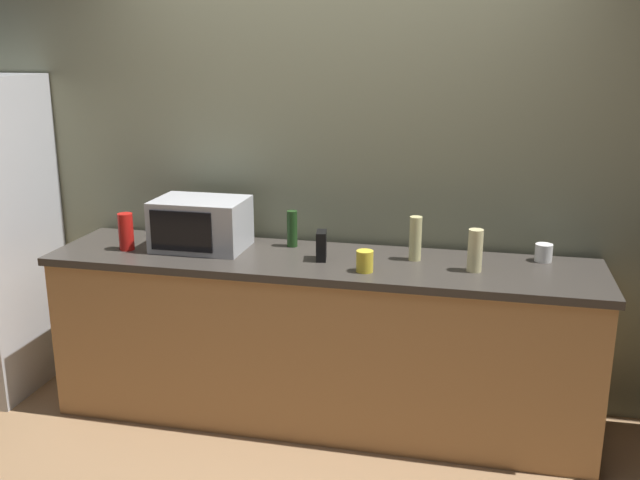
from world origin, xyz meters
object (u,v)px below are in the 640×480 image
object	(u,v)px
bottle_hot_sauce	(126,232)
bottle_vinegar	(415,238)
bottle_wine	(292,229)
bottle_hand_soap	(475,250)
microwave	(201,224)
cordless_phone	(321,246)
mug_white	(544,253)
mug_yellow	(365,261)

from	to	relation	value
bottle_hot_sauce	bottle_vinegar	distance (m)	1.53
bottle_wine	bottle_hand_soap	distance (m)	1.00
bottle_wine	bottle_hand_soap	xyz separation A→B (m)	(0.97, -0.22, 0.01)
microwave	bottle_hot_sauce	size ratio (longest dim) A/B	2.42
bottle_vinegar	bottle_wine	xyz separation A→B (m)	(-0.67, 0.10, -0.01)
cordless_phone	bottle_hot_sauce	size ratio (longest dim) A/B	0.76
bottle_vinegar	bottle_hand_soap	size ratio (longest dim) A/B	1.09
cordless_phone	mug_white	distance (m)	1.13
bottle_wine	microwave	bearing A→B (deg)	-162.88
microwave	mug_white	bearing A→B (deg)	5.34
microwave	mug_yellow	distance (m)	0.95
bottle_hot_sauce	bottle_hand_soap	world-z (taller)	bottle_hand_soap
mug_yellow	microwave	bearing A→B (deg)	167.47
microwave	cordless_phone	world-z (taller)	microwave
cordless_phone	mug_white	xyz separation A→B (m)	(1.10, 0.23, -0.03)
cordless_phone	bottle_vinegar	world-z (taller)	bottle_vinegar
bottle_vinegar	mug_yellow	world-z (taller)	bottle_vinegar
microwave	bottle_vinegar	distance (m)	1.14
bottle_hot_sauce	bottle_wine	xyz separation A→B (m)	(0.85, 0.26, -0.00)
microwave	bottle_wine	bearing A→B (deg)	17.12
bottle_vinegar	mug_white	xyz separation A→B (m)	(0.64, 0.13, -0.07)
cordless_phone	bottle_hot_sauce	world-z (taller)	bottle_hot_sauce
bottle_hot_sauce	bottle_vinegar	xyz separation A→B (m)	(1.52, 0.16, 0.01)
mug_yellow	cordless_phone	bearing A→B (deg)	149.95
mug_yellow	bottle_hand_soap	bearing A→B (deg)	13.71
bottle_vinegar	bottle_hand_soap	xyz separation A→B (m)	(0.30, -0.12, -0.01)
cordless_phone	bottle_vinegar	distance (m)	0.48
bottle_vinegar	mug_white	bearing A→B (deg)	11.11
bottle_hot_sauce	bottle_vinegar	size ratio (longest dim) A/B	0.87
microwave	mug_white	world-z (taller)	microwave
bottle_hand_soap	bottle_wine	bearing A→B (deg)	167.10
bottle_vinegar	microwave	bearing A→B (deg)	-177.93
cordless_phone	bottle_hand_soap	size ratio (longest dim) A/B	0.72
microwave	mug_white	size ratio (longest dim) A/B	5.35
cordless_phone	mug_white	size ratio (longest dim) A/B	1.67
bottle_hot_sauce	mug_yellow	world-z (taller)	bottle_hot_sauce
bottle_hot_sauce	bottle_hand_soap	bearing A→B (deg)	1.18
microwave	mug_yellow	world-z (taller)	microwave
mug_yellow	bottle_hot_sauce	bearing A→B (deg)	176.11
bottle_vinegar	cordless_phone	bearing A→B (deg)	-167.47
microwave	bottle_hot_sauce	xyz separation A→B (m)	(-0.38, -0.12, -0.04)
bottle_vinegar	bottle_hot_sauce	bearing A→B (deg)	-174.07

